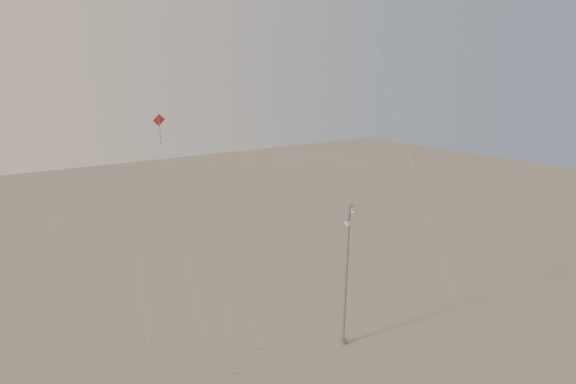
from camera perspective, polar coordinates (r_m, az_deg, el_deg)
ground at (r=28.92m, az=8.72°, el=-22.82°), size 160.00×160.00×0.00m
street_lamp at (r=29.68m, az=7.47°, el=-10.00°), size 1.47×1.07×9.81m
kite_1 at (r=24.57m, az=-10.47°, el=17.14°), size 0.79×1.74×25.09m
kite_3 at (r=26.81m, az=-14.68°, el=1.74°), size 1.31×9.44×15.31m
kite_4 at (r=39.18m, az=11.22°, el=16.92°), size 2.04×15.02×26.22m
kite_5 at (r=37.62m, az=-10.45°, el=18.95°), size 7.89×4.50×26.32m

